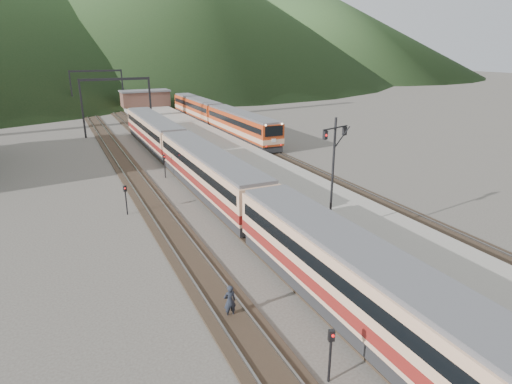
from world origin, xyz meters
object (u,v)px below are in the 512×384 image
worker (230,301)px  main_train (209,171)px  signal_mast (333,165)px  second_train (217,116)px

worker → main_train: bearing=-105.6°
main_train → worker: size_ratio=37.50×
main_train → signal_mast: size_ratio=8.57×
second_train → worker: 49.16m
signal_mast → worker: bearing=-153.5°
second_train → signal_mast: bearing=-101.0°
signal_mast → worker: (-8.36, -4.17, -4.53)m
second_train → signal_mast: 43.03m
main_train → worker: 17.93m
second_train → main_train: bearing=-111.6°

